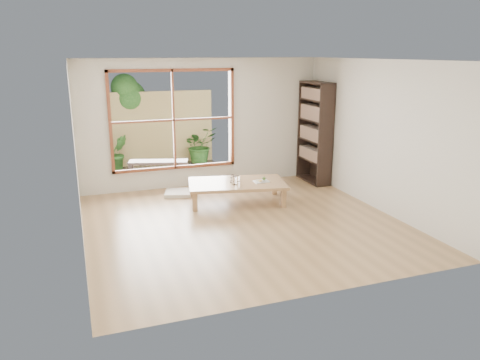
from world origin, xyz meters
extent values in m
plane|color=tan|center=(0.00, 0.00, 0.00)|extent=(5.00, 5.00, 0.00)
cube|color=#A2824E|center=(0.26, 1.08, 0.36)|extent=(1.94, 1.34, 0.06)
cube|color=#A2824E|center=(-0.60, 0.84, 0.17)|extent=(0.10, 0.10, 0.33)
cube|color=#A2824E|center=(-0.43, 1.64, 0.17)|extent=(0.10, 0.10, 0.33)
cube|color=#A2824E|center=(0.96, 0.51, 0.17)|extent=(0.10, 0.10, 0.33)
cube|color=#A2824E|center=(1.13, 1.31, 0.17)|extent=(0.10, 0.10, 0.33)
cube|color=silver|center=(-0.67, 1.90, 0.04)|extent=(0.62, 0.62, 0.07)
cube|color=black|center=(2.31, 1.90, 1.06)|extent=(0.34, 0.95, 2.12)
cylinder|color=silver|center=(0.17, 0.93, 0.47)|extent=(0.09, 0.09, 0.16)
cylinder|color=silver|center=(0.30, 1.12, 0.44)|extent=(0.07, 0.07, 0.11)
cylinder|color=silver|center=(0.24, 1.24, 0.44)|extent=(0.08, 0.08, 0.10)
cylinder|color=silver|center=(0.17, 1.10, 0.43)|extent=(0.07, 0.07, 0.09)
cube|color=white|center=(0.70, 0.94, 0.40)|extent=(0.27, 0.20, 0.02)
sphere|color=#4A6C2B|center=(0.77, 0.98, 0.44)|extent=(0.07, 0.07, 0.07)
cube|color=gold|center=(0.67, 0.90, 0.42)|extent=(0.05, 0.04, 0.02)
cube|color=beige|center=(0.63, 0.97, 0.41)|extent=(0.06, 0.05, 0.02)
cylinder|color=silver|center=(0.73, 0.88, 0.41)|extent=(0.15, 0.02, 0.01)
cube|color=#3B342B|center=(-0.60, 3.56, 0.00)|extent=(2.80, 2.00, 0.05)
cube|color=black|center=(-0.82, 3.15, 0.40)|extent=(1.32, 0.72, 0.05)
cube|color=black|center=(-1.43, 3.18, 0.20)|extent=(0.07, 0.07, 0.35)
cube|color=black|center=(-1.35, 3.45, 0.20)|extent=(0.07, 0.07, 0.35)
cube|color=black|center=(-0.29, 2.84, 0.20)|extent=(0.07, 0.07, 0.35)
cube|color=black|center=(-0.21, 3.12, 0.20)|extent=(0.07, 0.07, 0.35)
cube|color=tan|center=(-0.60, 4.56, 0.90)|extent=(2.80, 0.06, 1.80)
imported|color=#376725|center=(0.42, 4.30, 0.48)|extent=(0.98, 0.90, 0.90)
imported|color=#376725|center=(-1.58, 4.15, 0.45)|extent=(0.55, 0.49, 0.85)
cylinder|color=#4C3D2D|center=(-1.30, 4.86, 0.80)|extent=(0.14, 0.14, 1.60)
sphere|color=#376725|center=(-1.18, 4.86, 1.65)|extent=(0.84, 0.84, 0.84)
sphere|color=#376725|center=(-1.45, 4.94, 1.45)|extent=(0.70, 0.70, 0.70)
sphere|color=#376725|center=(-1.27, 4.76, 1.90)|extent=(0.64, 0.64, 0.64)
camera|label=1|loc=(-2.49, -6.78, 2.72)|focal=35.00mm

